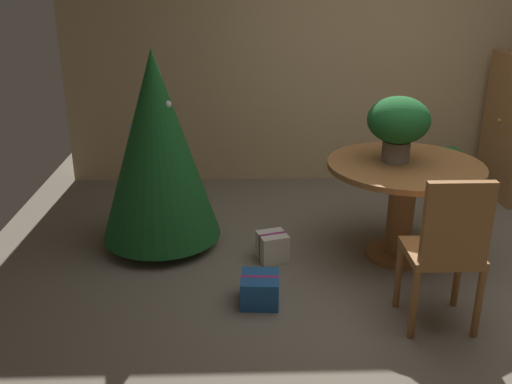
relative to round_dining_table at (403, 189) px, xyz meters
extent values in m
plane|color=#756B5B|center=(0.08, -0.37, -0.55)|extent=(6.60, 6.60, 0.00)
cube|color=tan|center=(0.08, 1.83, 0.75)|extent=(6.00, 0.10, 2.60)
cylinder|color=brown|center=(0.00, 0.00, -0.53)|extent=(0.47, 0.47, 0.04)
cylinder|color=brown|center=(0.00, 0.00, -0.18)|extent=(0.20, 0.20, 0.67)
cylinder|color=brown|center=(0.00, 0.00, 0.18)|extent=(1.13, 1.13, 0.04)
cylinder|color=#665B51|center=(-0.07, 0.05, 0.28)|extent=(0.20, 0.20, 0.15)
ellipsoid|color=#195623|center=(-0.07, 0.05, 0.51)|extent=(0.45, 0.45, 0.33)
sphere|color=red|center=(-0.23, 0.10, 0.53)|extent=(0.05, 0.05, 0.05)
sphere|color=red|center=(-0.18, 0.04, 0.57)|extent=(0.07, 0.07, 0.07)
cylinder|color=brown|center=(-0.19, -0.70, -0.33)|extent=(0.04, 0.04, 0.45)
cylinder|color=brown|center=(0.19, -0.70, -0.33)|extent=(0.04, 0.04, 0.45)
cylinder|color=brown|center=(-0.19, -1.04, -0.33)|extent=(0.04, 0.04, 0.45)
cylinder|color=brown|center=(0.19, -1.04, -0.33)|extent=(0.04, 0.04, 0.45)
cube|color=brown|center=(0.00, -0.87, -0.08)|extent=(0.43, 0.38, 0.05)
cube|color=brown|center=(0.00, -1.04, 0.19)|extent=(0.38, 0.05, 0.49)
cylinder|color=brown|center=(-1.82, 0.27, -0.51)|extent=(0.10, 0.10, 0.09)
cone|color=#195623|center=(-1.82, 0.27, 0.26)|extent=(0.93, 0.93, 1.46)
sphere|color=silver|center=(-1.49, 0.25, -0.23)|extent=(0.05, 0.05, 0.05)
sphere|color=red|center=(-1.71, 0.59, -0.16)|extent=(0.06, 0.06, 0.06)
sphere|color=silver|center=(-2.00, 0.28, 0.41)|extent=(0.06, 0.06, 0.06)
sphere|color=#2D51A8|center=(-2.06, 0.47, -0.05)|extent=(0.07, 0.07, 0.07)
sphere|color=silver|center=(-1.72, 0.49, 0.11)|extent=(0.05, 0.05, 0.05)
sphere|color=silver|center=(-1.72, 0.22, 0.59)|extent=(0.06, 0.06, 0.06)
sphere|color=#2D51A8|center=(-1.91, 0.35, 0.58)|extent=(0.04, 0.04, 0.04)
cube|color=#1E569E|center=(-1.08, -0.62, -0.46)|extent=(0.27, 0.28, 0.19)
cube|color=#9E287A|center=(-1.08, -0.62, -0.46)|extent=(0.25, 0.05, 0.19)
cube|color=silver|center=(-0.96, -0.02, -0.45)|extent=(0.26, 0.25, 0.21)
cube|color=#9E287A|center=(-0.96, -0.02, -0.45)|extent=(0.21, 0.09, 0.21)
sphere|color=#B29338|center=(1.24, 1.26, 0.19)|extent=(0.04, 0.04, 0.04)
cylinder|color=#4C382D|center=(0.78, 1.21, -0.47)|extent=(0.18, 0.18, 0.16)
sphere|color=#287533|center=(0.78, 1.21, -0.24)|extent=(0.38, 0.38, 0.38)
camera|label=1|loc=(-1.21, -3.88, 1.49)|focal=40.05mm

